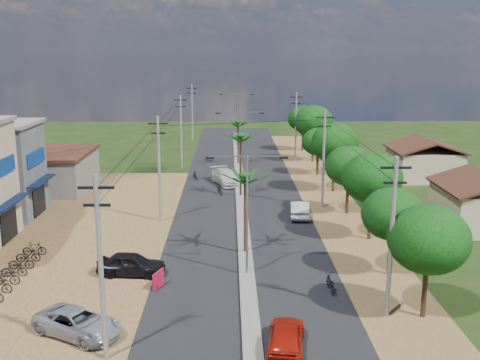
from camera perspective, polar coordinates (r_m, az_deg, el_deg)
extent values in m
plane|color=black|center=(37.06, 0.70, -9.66)|extent=(160.00, 160.00, 0.00)
cube|color=black|center=(51.21, 0.18, -3.13)|extent=(12.00, 110.00, 0.04)
cube|color=#605E56|center=(54.07, 0.11, -2.17)|extent=(1.00, 90.00, 0.18)
cube|color=brown|center=(46.64, -18.46, -5.47)|extent=(18.00, 46.00, 0.04)
cube|color=brown|center=(52.09, 9.58, -3.04)|extent=(5.00, 90.00, 0.03)
cube|color=#0D1736|center=(45.74, -22.22, -2.11)|extent=(0.80, 5.40, 0.15)
cube|color=black|center=(46.34, -22.43, -4.26)|extent=(0.10, 3.00, 2.40)
cube|color=navy|center=(45.26, -22.89, 1.26)|extent=(0.12, 4.20, 1.20)
cube|color=#0D1736|center=(52.13, -19.52, -0.11)|extent=(0.80, 5.40, 0.15)
cube|color=black|center=(52.66, -19.73, -2.01)|extent=(0.10, 3.00, 2.40)
cube|color=navy|center=(51.82, -20.03, 2.15)|extent=(0.12, 4.20, 1.20)
cube|color=#605E56|center=(62.73, -19.56, 0.82)|extent=(10.00, 10.00, 3.60)
cube|color=black|center=(62.36, -19.70, 2.61)|extent=(10.40, 10.40, 0.30)
cube|color=tan|center=(67.17, 18.15, 1.57)|extent=(7.00, 7.00, 3.30)
cylinder|color=black|center=(32.47, 18.31, -9.74)|extent=(0.28, 0.28, 4.20)
ellipsoid|color=black|center=(31.65, 18.62, -5.73)|extent=(4.40, 4.40, 3.74)
cylinder|color=black|center=(37.79, 15.04, -6.54)|extent=(0.28, 0.28, 3.85)
ellipsoid|color=black|center=(37.13, 15.24, -3.34)|extent=(4.00, 4.00, 3.40)
cylinder|color=black|center=(44.22, 13.10, -3.08)|extent=(0.28, 0.28, 4.55)
ellipsoid|color=black|center=(43.58, 13.28, 0.21)|extent=(4.60, 4.60, 3.91)
cylinder|color=black|center=(50.79, 10.87, -1.15)|extent=(0.28, 0.28, 4.06)
ellipsoid|color=black|center=(50.28, 10.99, 1.41)|extent=(4.20, 4.20, 3.57)
cylinder|color=black|center=(58.40, 9.49, 1.11)|extent=(0.28, 0.28, 4.76)
ellipsoid|color=black|center=(57.90, 9.59, 3.75)|extent=(4.80, 4.80, 4.08)
cylinder|color=black|center=(66.16, 7.89, 2.08)|extent=(0.28, 0.28, 3.64)
ellipsoid|color=black|center=(65.80, 7.95, 3.86)|extent=(3.80, 3.80, 3.23)
cylinder|color=black|center=(73.93, 7.42, 3.75)|extent=(0.28, 0.28, 4.90)
ellipsoid|color=black|center=(73.53, 7.48, 5.90)|extent=(5.00, 5.00, 4.25)
cylinder|color=black|center=(81.76, 6.39, 4.48)|extent=(0.28, 0.28, 4.34)
ellipsoid|color=black|center=(81.42, 6.44, 6.20)|extent=(4.40, 4.40, 3.74)
cylinder|color=black|center=(39.84, 0.53, -3.58)|extent=(0.22, 0.22, 5.80)
cylinder|color=black|center=(55.32, 0.07, 1.39)|extent=(0.22, 0.22, 6.20)
cylinder|color=black|center=(71.11, -0.19, 3.74)|extent=(0.22, 0.22, 5.50)
cylinder|color=gray|center=(35.70, 0.71, -3.73)|extent=(0.16, 0.16, 8.00)
cube|color=gray|center=(34.83, 2.71, 2.44)|extent=(2.40, 0.08, 0.08)
cube|color=gray|center=(34.75, -1.25, 2.42)|extent=(2.40, 0.08, 0.08)
cube|color=black|center=(34.94, 4.51, 2.28)|extent=(0.50, 0.18, 0.12)
cube|color=black|center=(34.79, -3.06, 2.25)|extent=(0.50, 0.18, 0.12)
cylinder|color=gray|center=(60.06, -0.03, 3.20)|extent=(0.16, 0.16, 8.00)
cube|color=gray|center=(59.54, 1.14, 6.90)|extent=(2.40, 0.08, 0.08)
cube|color=gray|center=(59.50, -1.19, 6.90)|extent=(2.40, 0.08, 0.08)
cube|color=black|center=(59.61, 2.20, 6.81)|extent=(0.50, 0.18, 0.12)
cube|color=black|center=(59.52, -2.26, 6.80)|extent=(0.50, 0.18, 0.12)
cylinder|color=gray|center=(84.79, -0.34, 6.11)|extent=(0.16, 0.16, 8.00)
cube|color=gray|center=(84.43, 0.48, 8.74)|extent=(2.40, 0.08, 0.08)
cube|color=gray|center=(84.39, -1.17, 8.74)|extent=(2.40, 0.08, 0.08)
cube|color=black|center=(84.47, 1.24, 8.67)|extent=(0.50, 0.18, 0.12)
cube|color=black|center=(84.41, -1.92, 8.67)|extent=(0.50, 0.18, 0.12)
cylinder|color=#605E56|center=(26.74, -13.95, -8.90)|extent=(0.24, 0.24, 9.00)
cube|color=black|center=(25.56, -14.42, -0.76)|extent=(1.60, 0.12, 0.12)
cube|color=black|center=(25.76, -14.32, -2.49)|extent=(1.20, 0.12, 0.12)
cylinder|color=#605E56|center=(47.56, -8.20, 1.03)|extent=(0.24, 0.24, 9.00)
cube|color=black|center=(46.90, -8.35, 5.70)|extent=(1.60, 0.12, 0.12)
cube|color=black|center=(47.01, -8.32, 4.73)|extent=(1.20, 0.12, 0.12)
cylinder|color=#605E56|center=(69.11, -6.00, 4.86)|extent=(0.24, 0.24, 9.00)
cube|color=black|center=(68.66, -6.08, 8.08)|extent=(1.60, 0.12, 0.12)
cube|color=black|center=(68.74, -6.06, 7.42)|extent=(1.20, 0.12, 0.12)
cylinder|color=#605E56|center=(89.89, -4.88, 6.79)|extent=(0.24, 0.24, 9.00)
cube|color=black|center=(89.54, -4.93, 9.27)|extent=(1.60, 0.12, 0.12)
cube|color=black|center=(89.60, -4.92, 8.76)|extent=(1.20, 0.12, 0.12)
cylinder|color=#605E56|center=(31.03, 15.12, -5.86)|extent=(0.24, 0.24, 9.00)
cube|color=black|center=(30.02, 15.57, 1.21)|extent=(1.60, 0.12, 0.12)
cube|color=black|center=(30.19, 15.47, -0.28)|extent=(1.20, 0.12, 0.12)
cylinder|color=#605E56|center=(51.82, 8.48, 2.02)|extent=(0.24, 0.24, 9.00)
cube|color=black|center=(51.22, 8.63, 6.31)|extent=(1.60, 0.12, 0.12)
cube|color=black|center=(51.32, 8.60, 5.42)|extent=(1.20, 0.12, 0.12)
cylinder|color=#605E56|center=(73.32, 5.68, 5.34)|extent=(0.24, 0.24, 9.00)
cube|color=black|center=(72.90, 5.75, 8.38)|extent=(1.60, 0.12, 0.12)
cube|color=black|center=(72.97, 5.74, 7.75)|extent=(1.20, 0.12, 0.12)
imported|color=#981308|center=(28.30, 4.67, -15.68)|extent=(2.40, 4.56, 1.48)
imported|color=#989BA0|center=(49.39, 6.05, -2.95)|extent=(1.92, 4.58, 1.47)
imported|color=#B4B3AF|center=(61.00, -1.44, 0.28)|extent=(3.93, 5.89, 1.59)
imported|color=#989BA0|center=(30.75, -16.14, -13.84)|extent=(5.30, 4.33, 1.34)
imported|color=black|center=(37.46, -10.98, -8.43)|extent=(4.53, 2.17, 1.49)
imported|color=black|center=(35.00, 9.17, -10.36)|extent=(0.79, 1.97, 1.01)
imported|color=black|center=(56.73, -2.07, -1.02)|extent=(1.05, 1.99, 0.99)
imported|color=black|center=(63.38, -4.59, 0.46)|extent=(0.87, 1.72, 1.00)
cube|color=#AB0F35|center=(35.34, -8.29, -10.00)|extent=(0.57, 1.27, 1.11)
cylinder|color=black|center=(34.90, -8.40, -10.81)|extent=(0.04, 0.04, 0.56)
cylinder|color=black|center=(36.01, -8.16, -10.02)|extent=(0.04, 0.04, 0.56)
imported|color=black|center=(38.27, -22.65, -9.16)|extent=(1.69, 0.59, 1.00)
imported|color=black|center=(39.39, -21.97, -8.46)|extent=(1.69, 0.59, 1.00)
imported|color=black|center=(40.52, -21.33, -7.80)|extent=(1.69, 0.59, 1.00)
imported|color=black|center=(41.66, -20.72, -7.18)|extent=(1.69, 0.59, 1.00)
imported|color=black|center=(42.81, -20.15, -6.59)|extent=(1.69, 0.59, 1.00)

